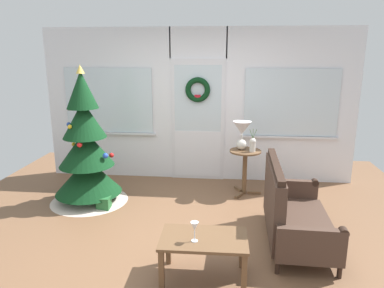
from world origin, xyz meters
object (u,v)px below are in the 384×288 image
Objects in this scene: settee_sofa at (290,212)px; side_table at (245,163)px; christmas_tree at (86,155)px; flower_vase at (253,144)px; wine_glass at (195,227)px; coffee_table at (204,244)px; table_lamp at (242,132)px; gift_box at (104,203)px.

settee_sofa is 2.10× the size of side_table.
christmas_tree reaches higher than flower_vase.
settee_sofa reaches higher than wine_glass.
christmas_tree reaches higher than coffee_table.
settee_sofa is 1.24m from coffee_table.
side_table is 2.00× the size of flower_vase.
side_table is 0.49m from table_lamp.
settee_sofa is 1.50m from flower_vase.
table_lamp is 2.26× the size of wine_glass.
wine_glass is at bearing -139.33° from settee_sofa.
flower_vase reaches higher than coffee_table.
side_table is at bearing 107.78° from settee_sofa.
coffee_table is 4.76× the size of gift_box.
wine_glass is (-0.50, -2.36, -0.41)m from table_lamp.
christmas_tree is 10.20× the size of wine_glass.
side_table reaches higher than gift_box.
table_lamp reaches higher than settee_sofa.
coffee_table is at bearing -104.86° from flower_vase.
table_lamp is 1.26× the size of flower_vase.
table_lamp is 2.28m from gift_box.
wine_glass is at bearing -47.16° from gift_box.
flower_vase is at bearing 19.09° from gift_box.
settee_sofa is at bearing -72.22° from side_table.
table_lamp is 2.40m from coffee_table.
christmas_tree is at bearing 161.44° from settee_sofa.
table_lamp is (-0.06, 0.04, 0.49)m from side_table.
settee_sofa is at bearing -75.31° from flower_vase.
wine_glass is (-0.08, -0.08, 0.21)m from coffee_table.
coffee_table is (-0.58, -2.18, -0.45)m from flower_vase.
coffee_table is (1.82, -1.73, -0.34)m from christmas_tree.
table_lamp is 2.47× the size of gift_box.
side_table is at bearing 77.94° from coffee_table.
table_lamp is at bearing 13.87° from christmas_tree.
flower_vase reaches higher than settee_sofa.
settee_sofa is 1.69m from table_lamp.
settee_sofa is 2.55m from gift_box.
coffee_table is (-0.42, -2.28, -0.62)m from table_lamp.
christmas_tree is 2.33m from table_lamp.
gift_box is at bearing 164.96° from settee_sofa.
flower_vase reaches higher than side_table.
table_lamp is 0.25m from flower_vase.
flower_vase is at bearing 104.69° from settee_sofa.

